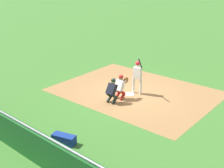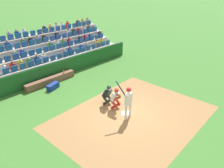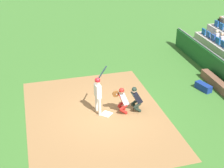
{
  "view_description": "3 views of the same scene",
  "coord_description": "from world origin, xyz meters",
  "px_view_note": "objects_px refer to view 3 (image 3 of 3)",
  "views": [
    {
      "loc": [
        9.05,
        -11.76,
        6.33
      ],
      "look_at": [
        -0.26,
        -1.1,
        0.83
      ],
      "focal_mm": 49.15,
      "sensor_mm": 36.0,
      "label": 1
    },
    {
      "loc": [
        7.82,
        6.36,
        6.71
      ],
      "look_at": [
        -0.11,
        -1.12,
        1.37
      ],
      "focal_mm": 35.33,
      "sensor_mm": 36.0,
      "label": 2
    },
    {
      "loc": [
        -12.15,
        2.73,
        8.04
      ],
      "look_at": [
        0.44,
        -0.37,
        1.29
      ],
      "focal_mm": 51.95,
      "sensor_mm": 36.0,
      "label": 3
    }
  ],
  "objects_px": {
    "catcher_crouching": "(122,99)",
    "dugout_bench": "(222,88)",
    "home_plate_umpire": "(136,98)",
    "batter_at_plate": "(98,91)",
    "equipment_duffel_bag": "(203,87)",
    "home_plate_marker": "(107,114)"
  },
  "relations": [
    {
      "from": "catcher_crouching",
      "to": "dugout_bench",
      "type": "distance_m",
      "value": 5.55
    },
    {
      "from": "home_plate_umpire",
      "to": "catcher_crouching",
      "type": "bearing_deg",
      "value": 89.5
    },
    {
      "from": "batter_at_plate",
      "to": "equipment_duffel_bag",
      "type": "xyz_separation_m",
      "value": [
        0.82,
        -5.72,
        -0.93
      ]
    },
    {
      "from": "catcher_crouching",
      "to": "dugout_bench",
      "type": "bearing_deg",
      "value": -82.77
    },
    {
      "from": "equipment_duffel_bag",
      "to": "dugout_bench",
      "type": "bearing_deg",
      "value": -131.42
    },
    {
      "from": "batter_at_plate",
      "to": "equipment_duffel_bag",
      "type": "relative_size",
      "value": 2.33
    },
    {
      "from": "home_plate_marker",
      "to": "catcher_crouching",
      "type": "distance_m",
      "value": 1.02
    },
    {
      "from": "batter_at_plate",
      "to": "equipment_duffel_bag",
      "type": "distance_m",
      "value": 5.85
    },
    {
      "from": "home_plate_marker",
      "to": "dugout_bench",
      "type": "relative_size",
      "value": 0.12
    },
    {
      "from": "home_plate_umpire",
      "to": "batter_at_plate",
      "type": "bearing_deg",
      "value": 81.42
    },
    {
      "from": "home_plate_marker",
      "to": "home_plate_umpire",
      "type": "xyz_separation_m",
      "value": [
        -0.02,
        -1.37,
        0.67
      ]
    },
    {
      "from": "batter_at_plate",
      "to": "catcher_crouching",
      "type": "xyz_separation_m",
      "value": [
        -0.25,
        -1.07,
        -0.39
      ]
    },
    {
      "from": "home_plate_marker",
      "to": "home_plate_umpire",
      "type": "bearing_deg",
      "value": -90.87
    },
    {
      "from": "batter_at_plate",
      "to": "dugout_bench",
      "type": "distance_m",
      "value": 6.63
    },
    {
      "from": "home_plate_umpire",
      "to": "equipment_duffel_bag",
      "type": "relative_size",
      "value": 1.38
    },
    {
      "from": "catcher_crouching",
      "to": "home_plate_umpire",
      "type": "relative_size",
      "value": 1.02
    },
    {
      "from": "dugout_bench",
      "to": "catcher_crouching",
      "type": "bearing_deg",
      "value": 97.23
    },
    {
      "from": "catcher_crouching",
      "to": "home_plate_marker",
      "type": "bearing_deg",
      "value": 88.8
    },
    {
      "from": "home_plate_umpire",
      "to": "home_plate_marker",
      "type": "bearing_deg",
      "value": 89.13
    },
    {
      "from": "equipment_duffel_bag",
      "to": "home_plate_umpire",
      "type": "bearing_deg",
      "value": 87.71
    },
    {
      "from": "dugout_bench",
      "to": "equipment_duffel_bag",
      "type": "height_order",
      "value": "dugout_bench"
    },
    {
      "from": "dugout_bench",
      "to": "batter_at_plate",
      "type": "bearing_deg",
      "value": 93.87
    }
  ]
}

